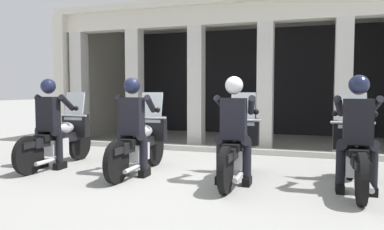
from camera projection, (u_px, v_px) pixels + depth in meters
ground_plane at (227, 148)px, 8.80m from camera, size 80.00×80.00×0.00m
station_building at (245, 63)px, 10.44m from camera, size 9.30×4.07×3.51m
kerb_strip at (225, 150)px, 8.23m from camera, size 8.80×0.24×0.12m
motorcycle_far_left at (61, 138)px, 6.78m from camera, size 0.62×2.04×1.35m
police_officer_far_left at (50, 116)px, 6.48m from camera, size 0.63×0.61×1.58m
motorcycle_center_left at (141, 143)px, 6.21m from camera, size 0.62×2.04×1.35m
police_officer_center_left at (133, 118)px, 5.91m from camera, size 0.63×0.61×1.58m
motorcycle_center_right at (238, 148)px, 5.67m from camera, size 0.62×2.04×1.35m
police_officer_center_right at (234, 121)px, 5.37m from camera, size 0.63×0.61×1.58m
motorcycle_far_right at (354, 153)px, 5.17m from camera, size 0.62×2.04×1.35m
police_officer_far_right at (358, 124)px, 4.88m from camera, size 0.63×0.61×1.58m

